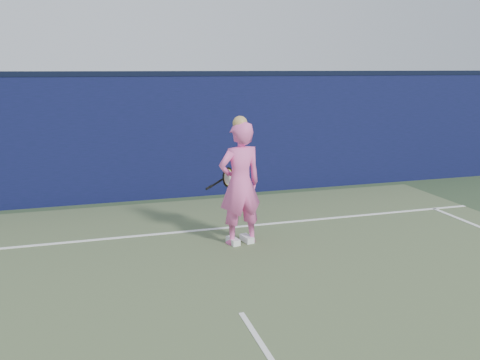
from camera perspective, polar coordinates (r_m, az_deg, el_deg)
name	(u,v)px	position (r m, az deg, el deg)	size (l,w,h in m)	color
backstop_wall	(164,138)	(10.64, -8.54, 4.72)	(24.00, 0.40, 2.50)	#0B1133
wall_cap	(162,74)	(10.55, -8.77, 11.73)	(24.00, 0.42, 0.10)	black
player	(240,183)	(7.68, 0.00, -0.38)	(0.76, 0.57, 1.97)	pink
racket	(227,178)	(8.11, -1.52, 0.23)	(0.56, 0.35, 0.33)	black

